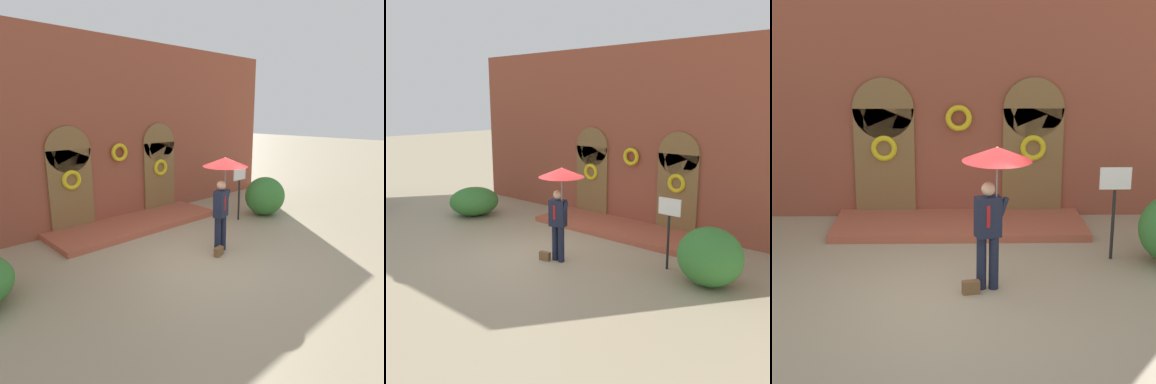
# 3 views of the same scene
# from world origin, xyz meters

# --- Properties ---
(ground_plane) EXTENTS (80.00, 80.00, 0.00)m
(ground_plane) POSITION_xyz_m (0.00, 0.00, 0.00)
(ground_plane) COLOR tan
(building_facade) EXTENTS (14.00, 2.30, 5.60)m
(building_facade) POSITION_xyz_m (-0.00, 4.15, 2.68)
(building_facade) COLOR brown
(building_facade) RESTS_ON ground
(person_with_umbrella) EXTENTS (1.10, 1.10, 2.36)m
(person_with_umbrella) POSITION_xyz_m (0.53, 0.02, 1.91)
(person_with_umbrella) COLOR #191E33
(person_with_umbrella) RESTS_ON ground
(handbag) EXTENTS (0.30, 0.17, 0.22)m
(handbag) POSITION_xyz_m (0.16, -0.18, 0.11)
(handbag) COLOR brown
(handbag) RESTS_ON ground
(sign_post) EXTENTS (0.56, 0.06, 1.72)m
(sign_post) POSITION_xyz_m (2.76, 1.30, 1.16)
(sign_post) COLOR black
(sign_post) RESTS_ON ground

